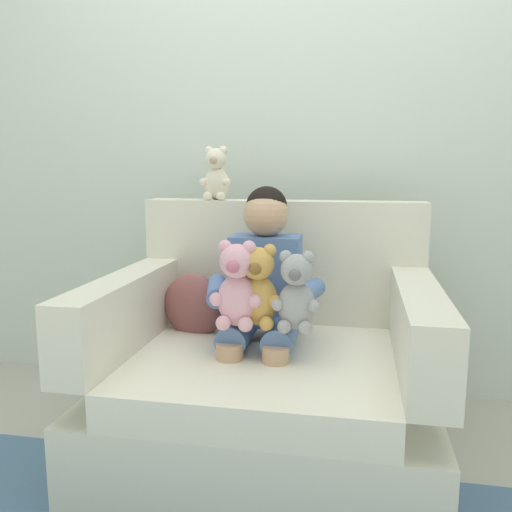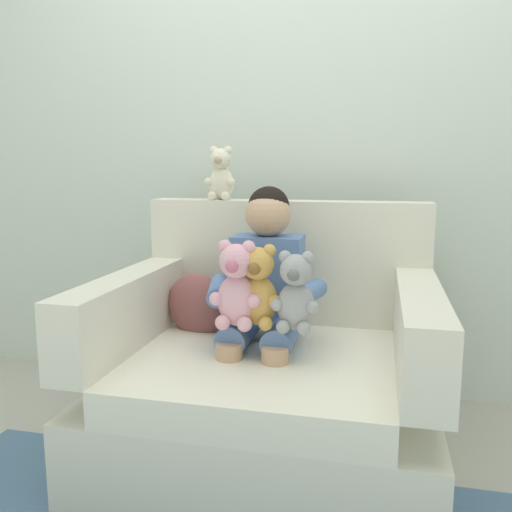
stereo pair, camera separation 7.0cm
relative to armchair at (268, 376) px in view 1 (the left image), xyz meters
The scene contains 9 objects.
ground_plane 0.30m from the armchair, 90.00° to the right, with size 8.00×8.00×0.00m, color #ADA89E.
back_wall 1.22m from the armchair, 90.00° to the left, with size 6.00×0.10×2.60m, color silver.
armchair is the anchor object (origin of this frame).
seated_child 0.33m from the armchair, 125.82° to the left, with size 0.45×0.39×0.82m.
plush_honey 0.38m from the armchair, 98.81° to the right, with size 0.17×0.14×0.29m.
plush_pink 0.40m from the armchair, 122.27° to the right, with size 0.18×0.15×0.30m.
plush_grey 0.39m from the armchair, 48.90° to the right, with size 0.16×0.13×0.27m.
plush_cream_on_backrest 0.87m from the armchair, 128.59° to the left, with size 0.14×0.11×0.23m.
throw_pillow 0.42m from the armchair, 157.15° to the left, with size 0.26×0.12×0.26m, color #8C4C4C.
Camera 1 is at (0.31, -1.80, 1.06)m, focal length 37.29 mm.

